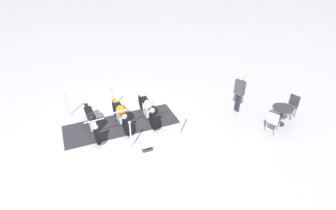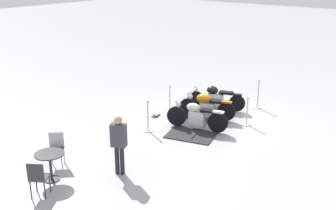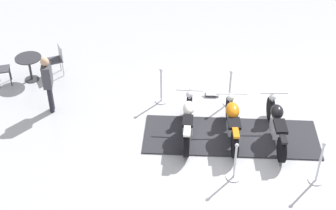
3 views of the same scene
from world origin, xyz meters
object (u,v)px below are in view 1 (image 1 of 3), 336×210
motorcycle_copper (121,114)px  bystander_person (239,90)px  stanchion_left_front (67,109)px  stanchion_right_rear (180,127)px  stanchion_right_mid (131,138)px  stanchion_left_mid (113,101)px  cafe_table (282,112)px  motorcycle_cream (148,109)px  cafe_chair_near_table (292,105)px  info_placard (147,149)px  motorcycle_black (92,121)px  cafe_chair_across_table (273,121)px

motorcycle_copper → bystander_person: 4.87m
stanchion_left_front → stanchion_right_rear: bearing=-112.2°
stanchion_right_mid → bystander_person: size_ratio=0.66×
stanchion_left_mid → cafe_table: bearing=-107.6°
motorcycle_cream → cafe_chair_near_table: motorcycle_cream is taller
motorcycle_cream → cafe_table: 5.20m
stanchion_right_mid → stanchion_left_mid: size_ratio=1.07×
stanchion_left_front → stanchion_right_mid: size_ratio=1.04×
motorcycle_cream → stanchion_left_mid: (1.12, 1.44, -0.18)m
bystander_person → info_placard: bearing=2.1°
cafe_table → info_placard: bearing=100.0°
motorcycle_copper → stanchion_left_mid: size_ratio=1.96×
stanchion_left_mid → cafe_table: (-2.08, -6.55, 0.26)m
motorcycle_cream → bystander_person: bearing=78.1°
cafe_chair_near_table → bystander_person: size_ratio=0.57×
stanchion_right_mid → cafe_table: bearing=-83.1°
motorcycle_copper → info_placard: size_ratio=4.82×
stanchion_right_mid → cafe_table: size_ratio=1.44×
stanchion_left_front → stanchion_left_mid: (0.50, -1.79, -0.05)m
motorcycle_cream → info_placard: size_ratio=5.09×
stanchion_left_front → cafe_chair_near_table: (-1.12, -9.03, 0.19)m
stanchion_left_mid → stanchion_right_rear: (-2.28, -2.57, 0.05)m
stanchion_right_rear → cafe_table: (0.20, -3.99, 0.21)m
motorcycle_cream → bystander_person: 3.81m
motorcycle_cream → info_placard: 1.94m
stanchion_left_front → stanchion_right_mid: stanchion_left_front is taller
bystander_person → cafe_table: bearing=113.6°
stanchion_left_mid → stanchion_right_rear: stanchion_right_rear is taller
info_placard → stanchion_left_front: bearing=-54.5°
motorcycle_black → stanchion_left_mid: 1.84m
motorcycle_cream → stanchion_right_mid: (-1.66, 0.67, -0.11)m
stanchion_left_front → info_placard: (-2.51, -3.11, -0.30)m
stanchion_left_mid → info_placard: size_ratio=2.46×
cafe_chair_across_table → bystander_person: bearing=70.6°
motorcycle_black → info_placard: motorcycle_black is taller
stanchion_right_mid → bystander_person: bearing=-67.5°
stanchion_left_front → stanchion_right_rear: stanchion_left_front is taller
cafe_chair_near_table → cafe_chair_across_table: cafe_chair_near_table is taller
cafe_chair_across_table → cafe_chair_near_table: bearing=-4.1°
motorcycle_cream → cafe_chair_near_table: (-0.50, -5.79, 0.06)m
cafe_chair_near_table → motorcycle_black: bearing=-33.7°
motorcycle_copper → cafe_chair_across_table: (-1.22, -5.55, 0.04)m
cafe_table → bystander_person: size_ratio=0.46×
stanchion_left_mid → bystander_person: bearing=-100.2°
info_placard → bystander_person: bystander_person is taller
stanchion_right_rear → info_placard: stanchion_right_rear is taller
motorcycle_black → bystander_person: 5.94m
motorcycle_copper → stanchion_right_mid: size_ratio=1.82×
motorcycle_copper → stanchion_left_front: size_ratio=1.75×
stanchion_left_mid → motorcycle_copper: bearing=-164.3°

